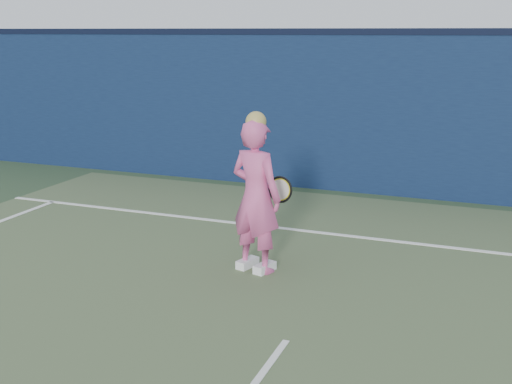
% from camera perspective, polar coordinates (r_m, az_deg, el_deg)
% --- Properties ---
extents(backstop_wall, '(24.00, 0.40, 2.50)m').
position_cam_1_polar(backstop_wall, '(10.42, 12.58, 6.57)').
color(backstop_wall, '#0C1A38').
rests_on(backstop_wall, ground).
extents(wall_cap, '(24.00, 0.42, 0.10)m').
position_cam_1_polar(wall_cap, '(10.34, 12.97, 13.73)').
color(wall_cap, black).
rests_on(wall_cap, backstop_wall).
extents(player, '(0.70, 0.55, 1.75)m').
position_cam_1_polar(player, '(6.87, 0.00, -0.36)').
color(player, '#D75392').
rests_on(player, ground).
extents(racket, '(0.53, 0.26, 0.31)m').
position_cam_1_polar(racket, '(7.20, 2.00, 0.21)').
color(racket, black).
rests_on(racket, ground).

